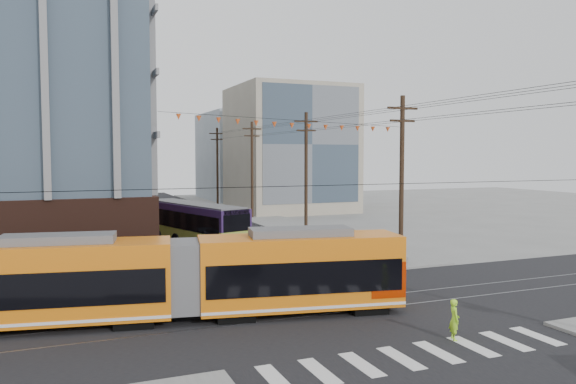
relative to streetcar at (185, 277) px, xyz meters
name	(u,v)px	position (x,y,z in m)	size (l,w,h in m)	color
ground	(376,331)	(6.89, -4.59, -1.88)	(160.00, 160.00, 0.00)	slate
bg_bldg_nw_near	(9,140)	(-10.11, 47.41, 7.12)	(18.00, 16.00, 18.00)	#8C99A5
bg_bldg_ne_near	(290,149)	(22.89, 43.41, 6.12)	(14.00, 14.00, 16.00)	gray
bg_bldg_nw_far	(42,137)	(-7.11, 67.41, 8.12)	(16.00, 18.00, 20.00)	gray
bg_bldg_ne_far	(254,157)	(24.89, 63.41, 5.12)	(16.00, 16.00, 14.00)	#8C99A5
utility_pole_far	(217,168)	(15.39, 51.41, 3.62)	(0.30, 0.30, 11.00)	black
streetcar	(185,277)	(0.00, 0.00, 0.00)	(19.51, 2.74, 3.76)	orange
city_bus	(194,224)	(4.94, 20.09, -0.14)	(2.66, 12.30, 3.48)	#311B4C
parked_car_silver	(191,273)	(1.70, 6.54, -1.21)	(1.41, 4.04, 1.33)	#90959D
parked_car_white	(164,251)	(1.54, 14.37, -1.20)	(1.89, 4.66, 1.35)	silver
parked_car_grey	(146,241)	(1.13, 19.61, -1.24)	(2.14, 4.64, 1.29)	slate
pedestrian	(454,320)	(9.13, -6.69, -1.07)	(0.59, 0.39, 1.62)	#AAF029
jersey_barrier	(389,259)	(15.19, 7.45, -1.52)	(0.80, 3.55, 0.71)	slate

